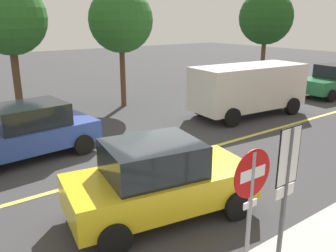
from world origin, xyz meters
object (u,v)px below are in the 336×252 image
stop_sign (251,196)px  tree_centre_verge (9,19)px  car_blue_near_curb (26,131)px  tree_left_verge (266,18)px  car_green_approaching (335,80)px  white_van (248,87)px  car_yellow_behind_van (159,180)px  tree_right_verge (121,20)px  speed_limit_sign (287,171)px

stop_sign → tree_centre_verge: (-0.12, 12.61, 2.53)m
stop_sign → car_blue_near_curb: (-1.18, 7.76, -0.77)m
tree_left_verge → car_green_approaching: bearing=-98.3°
white_van → tree_centre_verge: size_ratio=0.95×
car_yellow_behind_van → tree_right_verge: 10.81m
stop_sign → car_blue_near_curb: stop_sign is taller
white_van → tree_right_verge: bearing=126.3°
tree_centre_verge → car_green_approaching: bearing=-19.9°
speed_limit_sign → tree_centre_verge: size_ratio=0.45×
speed_limit_sign → tree_left_verge: bearing=40.1°
speed_limit_sign → tree_centre_verge: 12.86m
stop_sign → car_yellow_behind_van: 2.66m
speed_limit_sign → white_van: speed_limit_sign is taller
speed_limit_sign → car_green_approaching: size_ratio=0.53×
tree_centre_verge → tree_right_verge: bearing=-8.9°
tree_left_verge → tree_centre_verge: 16.22m
stop_sign → white_van: (8.07, 7.10, -0.33)m
speed_limit_sign → car_yellow_behind_van: size_ratio=0.60×
tree_right_verge → car_blue_near_curb: bearing=-144.3°
speed_limit_sign → tree_right_verge: tree_right_verge is taller
car_blue_near_curb → tree_centre_verge: size_ratio=0.78×
car_yellow_behind_van → tree_centre_verge: size_ratio=0.75×
stop_sign → tree_left_verge: size_ratio=0.39×
stop_sign → tree_centre_verge: 12.86m
tree_centre_verge → white_van: bearing=-33.9°
stop_sign → speed_limit_sign: (0.86, 0.00, 0.17)m
white_van → tree_left_verge: size_ratio=0.89×
white_van → tree_centre_verge: tree_centre_verge is taller
stop_sign → tree_centre_verge: bearing=90.6°
car_blue_near_curb → car_yellow_behind_van: (1.30, -5.21, 0.01)m
tree_left_verge → car_blue_near_curb: bearing=-163.7°
car_yellow_behind_van → white_van: bearing=29.8°
white_van → car_blue_near_curb: (-9.25, 0.66, -0.44)m
white_van → car_yellow_behind_van: white_van is taller
car_green_approaching → white_van: bearing=179.6°
car_yellow_behind_van → tree_centre_verge: (-0.24, 10.06, 3.28)m
speed_limit_sign → white_van: (7.20, 7.10, -0.50)m
speed_limit_sign → stop_sign: bearing=-179.9°
tree_left_verge → tree_centre_verge: tree_left_verge is taller
stop_sign → car_blue_near_curb: size_ratio=0.53×
car_blue_near_curb → car_green_approaching: size_ratio=0.93×
car_yellow_behind_van → tree_right_verge: bearing=64.6°
white_van → car_green_approaching: (7.19, -0.05, -0.41)m
stop_sign → white_van: size_ratio=0.44×
car_blue_near_curb → tree_right_verge: size_ratio=0.80×
car_blue_near_curb → car_yellow_behind_van: size_ratio=1.05×
speed_limit_sign → tree_centre_verge: (-0.98, 12.61, 2.36)m
tree_centre_verge → tree_left_verge: bearing=0.8°
stop_sign → speed_limit_sign: size_ratio=0.93×
car_blue_near_curb → stop_sign: bearing=-81.4°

